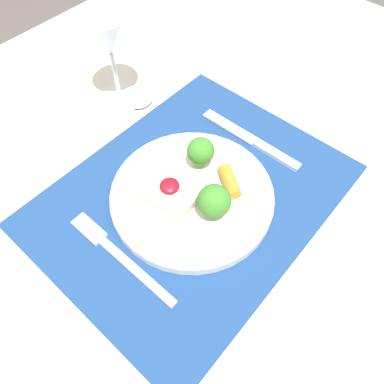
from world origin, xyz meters
The scene contains 8 objects.
ground_plane centered at (0.00, 0.00, 0.00)m, with size 8.00×8.00×0.00m, color #4C4742.
dining_table centered at (0.00, 0.00, 0.66)m, with size 1.48×1.19×0.74m.
placemat centered at (0.00, 0.00, 0.74)m, with size 0.48×0.37×0.00m, color navy.
dinner_plate centered at (-0.01, -0.01, 0.76)m, with size 0.26×0.26×0.08m.
fork centered at (-0.15, 0.02, 0.74)m, with size 0.02×0.20×0.01m.
knife centered at (0.16, -0.01, 0.74)m, with size 0.02×0.20×0.01m.
spoon centered at (0.08, 0.22, 0.74)m, with size 0.19×0.04×0.01m.
wine_glass_near centered at (0.08, 0.26, 0.87)m, with size 0.10×0.10×0.17m.
Camera 1 is at (-0.26, -0.22, 1.24)m, focal length 35.00 mm.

